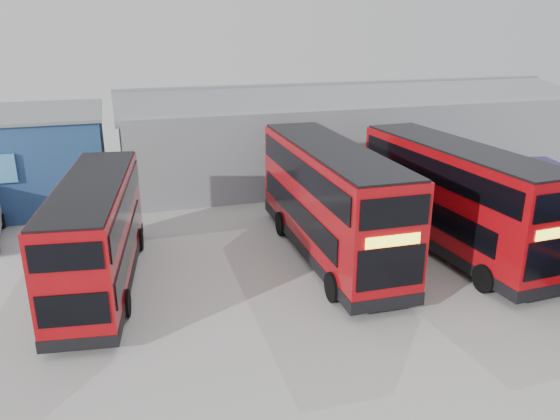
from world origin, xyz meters
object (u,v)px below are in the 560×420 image
at_px(double_decker_centre, 330,203).
at_px(double_decker_right, 454,199).
at_px(maintenance_shed, 346,130).
at_px(double_decker_left, 97,236).

distance_m(double_decker_centre, double_decker_right, 5.50).
distance_m(maintenance_shed, double_decker_centre, 15.55).
bearing_deg(double_decker_centre, double_decker_left, -177.78).
relative_size(maintenance_shed, double_decker_centre, 2.63).
xyz_separation_m(maintenance_shed, double_decker_centre, (-6.82, -13.97, -0.18)).
xyz_separation_m(double_decker_left, double_decker_right, (14.88, -0.83, 0.27)).
bearing_deg(double_decker_centre, double_decker_right, -9.36).
height_order(double_decker_centre, double_decker_right, double_decker_centre).
bearing_deg(double_decker_left, maintenance_shed, -131.11).
bearing_deg(maintenance_shed, double_decker_left, -139.04).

